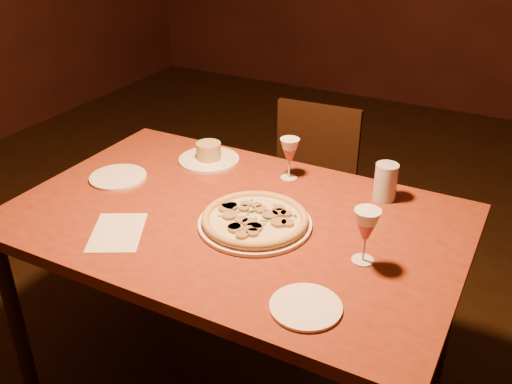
% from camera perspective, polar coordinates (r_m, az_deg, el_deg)
% --- Properties ---
extents(floor, '(7.00, 7.00, 0.00)m').
position_cam_1_polar(floor, '(2.41, 2.64, -18.37)').
color(floor, black).
rests_on(floor, ground).
extents(dining_table, '(1.48, 0.95, 0.79)m').
position_cam_1_polar(dining_table, '(1.92, -2.13, -4.16)').
color(dining_table, brown).
rests_on(dining_table, floor).
extents(chair_far, '(0.43, 0.43, 0.85)m').
position_cam_1_polar(chair_far, '(2.74, 5.14, 0.61)').
color(chair_far, black).
rests_on(chair_far, floor).
extents(pizza_plate, '(0.36, 0.36, 0.04)m').
position_cam_1_polar(pizza_plate, '(1.82, -0.11, -2.80)').
color(pizza_plate, white).
rests_on(pizza_plate, dining_table).
extents(ramekin_saucer, '(0.24, 0.24, 0.08)m').
position_cam_1_polar(ramekin_saucer, '(2.25, -4.74, 3.69)').
color(ramekin_saucer, white).
rests_on(ramekin_saucer, dining_table).
extents(wine_glass_far, '(0.07, 0.07, 0.16)m').
position_cam_1_polar(wine_glass_far, '(2.09, 3.36, 3.33)').
color(wine_glass_far, '#B24A4A').
rests_on(wine_glass_far, dining_table).
extents(wine_glass_right, '(0.08, 0.08, 0.17)m').
position_cam_1_polar(wine_glass_right, '(1.65, 10.87, -4.35)').
color(wine_glass_right, '#B24A4A').
rests_on(wine_glass_right, dining_table).
extents(water_tumbler, '(0.08, 0.08, 0.13)m').
position_cam_1_polar(water_tumbler, '(2.00, 12.83, 0.99)').
color(water_tumbler, '#ADB6BD').
rests_on(water_tumbler, dining_table).
extents(side_plate_left, '(0.21, 0.21, 0.01)m').
position_cam_1_polar(side_plate_left, '(2.18, -13.63, 1.45)').
color(side_plate_left, white).
rests_on(side_plate_left, dining_table).
extents(side_plate_near, '(0.19, 0.19, 0.01)m').
position_cam_1_polar(side_plate_near, '(1.50, 5.00, -11.37)').
color(side_plate_near, white).
rests_on(side_plate_near, dining_table).
extents(menu_card, '(0.25, 0.27, 0.00)m').
position_cam_1_polar(menu_card, '(1.85, -13.70, -3.92)').
color(menu_card, silver).
rests_on(menu_card, dining_table).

